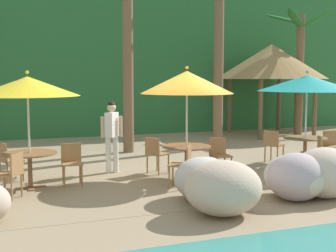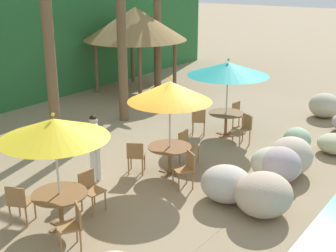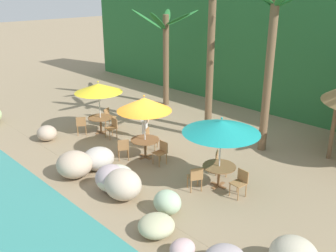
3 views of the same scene
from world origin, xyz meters
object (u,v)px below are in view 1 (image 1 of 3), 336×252
Objects in this scene: chair_teal_seaward at (332,144)px; palm_tree_third at (219,11)px; chair_yellow_left at (12,172)px; dining_table_teal at (305,142)px; palm_tree_fourth at (300,54)px; dining_table_yellow at (30,159)px; palm_tree_second at (127,8)px; umbrella_teal at (307,83)px; chair_orange_left at (184,163)px; chair_teal_inland at (273,144)px; waiter_in_white at (112,132)px; palapa_hut at (271,62)px; chair_orange_seaward at (219,153)px; chair_yellow_inland at (7,159)px; umbrella_yellow at (27,86)px; dining_table_orange at (187,151)px; chair_orange_inland at (155,152)px; chair_teal_left at (315,152)px; chair_yellow_seaward at (72,161)px; umbrella_orange at (187,82)px.

palm_tree_third is (-1.52, 3.63, 3.81)m from chair_teal_seaward.
chair_yellow_left is 7.18m from dining_table_teal.
dining_table_teal is 7.27m from palm_tree_fourth.
dining_table_yellow is 6.10m from palm_tree_second.
dining_table_teal is (7.14, 0.77, 0.10)m from chair_yellow_left.
chair_teal_seaward is at bearing 0.11° from umbrella_teal.
chair_teal_seaward is 6.94m from palm_tree_second.
chair_orange_left is 1.00× the size of chair_teal_inland.
palapa_hut is at bearing 33.36° from waiter_in_white.
waiter_in_white is (-2.27, 1.14, 0.47)m from chair_orange_seaward.
chair_orange_left is at bearing -27.54° from chair_yellow_inland.
umbrella_yellow is 1.47m from dining_table_yellow.
dining_table_yellow is 1.26× the size of chair_yellow_inland.
chair_orange_seaward is at bearing -11.55° from chair_yellow_inland.
chair_orange_inland is at bearing 126.18° from dining_table_orange.
waiter_in_white is at bearing 169.06° from dining_table_teal.
palm_tree_second reaches higher than palm_tree_fourth.
umbrella_teal reaches higher than chair_teal_left.
dining_table_yellow is at bearing -177.91° from chair_yellow_seaward.
chair_yellow_left is at bearing -172.36° from dining_table_orange.
umbrella_yellow is at bearing -152.19° from palm_tree_fourth.
umbrella_teal is 2.86× the size of chair_teal_inland.
dining_table_yellow is at bearing 63.78° from chair_yellow_left.
umbrella_yellow is at bearing 63.78° from chair_yellow_left.
dining_table_orange is 1.26× the size of chair_teal_seaward.
dining_table_teal is at bearing 4.59° from dining_table_orange.
umbrella_yellow is at bearing -148.10° from palapa_hut.
waiter_in_white is at bearing 150.65° from chair_orange_inland.
chair_teal_left reaches higher than dining_table_orange.
umbrella_orange reaches higher than umbrella_teal.
dining_table_yellow is (0.00, -0.00, -1.47)m from umbrella_yellow.
dining_table_orange is 9.06m from palapa_hut.
palapa_hut is (6.20, 6.22, 2.24)m from dining_table_orange.
chair_orange_inland is 3.78m from chair_teal_left.
palm_tree_third reaches higher than chair_orange_left.
chair_yellow_inland is 4.25m from umbrella_orange.
umbrella_orange is at bearing -4.50° from dining_table_yellow.
chair_teal_seaward is 1.42m from chair_teal_left.
palm_tree_third is (6.10, 3.64, 3.71)m from dining_table_yellow.
umbrella_yellow is 2.76× the size of chair_yellow_left.
umbrella_orange is 2.89× the size of chair_teal_left.
chair_yellow_inland is 7.22m from dining_table_teal.
chair_yellow_inland is at bearing 119.42° from umbrella_yellow.
palm_tree_second is (3.14, 3.73, 3.67)m from dining_table_yellow.
umbrella_yellow is at bearing -179.93° from chair_teal_seaward.
dining_table_orange is 0.65× the size of waiter_in_white.
chair_teal_left is at bearing -6.94° from dining_table_yellow.
umbrella_teal is 5.63m from palm_tree_second.
chair_teal_seaward is (4.76, -0.42, 0.00)m from chair_orange_inland.
chair_orange_left is 0.35× the size of umbrella_teal.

